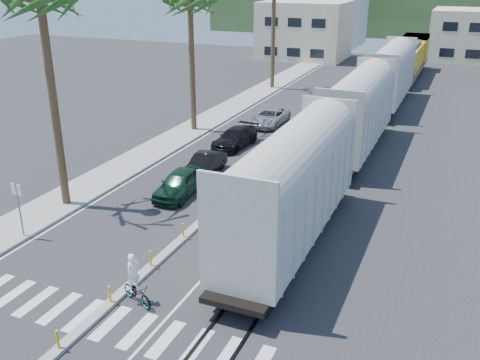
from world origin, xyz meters
name	(u,v)px	position (x,y,z in m)	size (l,w,h in m)	color
ground	(125,292)	(0.00, 0.00, 0.00)	(140.00, 140.00, 0.00)	#28282B
sidewalk	(208,120)	(-8.50, 25.00, 0.07)	(3.00, 90.00, 0.15)	gray
rails	(371,129)	(5.00, 28.00, 0.03)	(1.56, 100.00, 0.06)	black
median	(282,149)	(0.00, 19.96, 0.09)	(0.45, 60.00, 0.85)	gray
crosswalk	(95,319)	(0.00, -2.00, 0.01)	(14.00, 2.20, 0.01)	silver
lane_markings	(277,129)	(-2.15, 25.00, 0.00)	(9.42, 90.00, 0.01)	silver
freight_train	(372,97)	(5.00, 27.20, 2.91)	(3.00, 60.94, 5.85)	#A5A397
street_sign	(18,202)	(-7.30, 2.00, 1.97)	(0.60, 0.08, 3.00)	slate
buildings	(350,23)	(-6.41, 71.66, 4.36)	(38.00, 27.00, 10.00)	beige
hillside	(414,3)	(0.00, 100.00, 6.00)	(80.00, 20.00, 12.00)	#385628
car_lead	(180,183)	(-2.81, 9.74, 0.76)	(2.02, 4.56, 1.52)	#103120
car_second	(205,164)	(-2.98, 13.36, 0.68)	(1.54, 4.16, 1.36)	black
car_third	(235,138)	(-3.49, 19.35, 0.69)	(2.38, 4.94, 1.39)	black
car_rear	(270,117)	(-3.15, 25.92, 0.69)	(2.44, 5.01, 1.37)	#ADAFB2
cyclist	(136,288)	(0.90, -0.46, 0.67)	(1.84, 2.19, 2.16)	#9EA0A5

